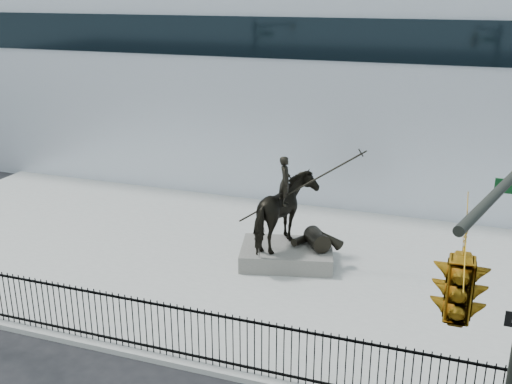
% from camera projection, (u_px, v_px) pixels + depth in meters
% --- Properties ---
extents(plaza, '(30.00, 12.00, 0.15)m').
position_uv_depth(plaza, '(267.00, 266.00, 19.92)').
color(plaza, '#969693').
rests_on(plaza, ground).
extents(building, '(44.00, 14.00, 9.00)m').
position_uv_depth(building, '(349.00, 79.00, 30.08)').
color(building, white).
rests_on(building, ground).
extents(picket_fence, '(22.10, 0.10, 1.50)m').
position_uv_depth(picket_fence, '(192.00, 334.00, 14.52)').
color(picket_fence, black).
rests_on(picket_fence, plaza).
extents(statue_plinth, '(3.42, 2.73, 0.56)m').
position_uv_depth(statue_plinth, '(287.00, 255.00, 19.96)').
color(statue_plinth, '#5A5752').
rests_on(statue_plinth, plaza).
extents(equestrian_statue, '(3.76, 2.80, 3.27)m').
position_uv_depth(equestrian_statue, '(289.00, 214.00, 19.48)').
color(equestrian_statue, black).
rests_on(equestrian_statue, statue_plinth).
extents(traffic_signal_right, '(2.17, 6.86, 7.00)m').
position_uv_depth(traffic_signal_right, '(506.00, 294.00, 8.31)').
color(traffic_signal_right, black).
rests_on(traffic_signal_right, ground).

